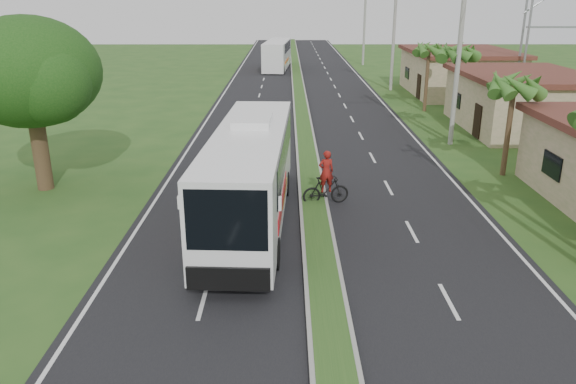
{
  "coord_description": "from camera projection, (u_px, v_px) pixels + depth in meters",
  "views": [
    {
      "loc": [
        -1.12,
        -14.01,
        8.23
      ],
      "look_at": [
        -1.07,
        4.34,
        1.8
      ],
      "focal_mm": 35.0,
      "sensor_mm": 36.0,
      "label": 1
    }
  ],
  "objects": [
    {
      "name": "ground",
      "position": [
        326.0,
        302.0,
        15.95
      ],
      "size": [
        180.0,
        180.0,
        0.0
      ],
      "primitive_type": "plane",
      "color": "#29501D",
      "rests_on": "ground"
    },
    {
      "name": "road_asphalt",
      "position": [
        305.0,
        136.0,
        34.82
      ],
      "size": [
        14.0,
        160.0,
        0.02
      ],
      "primitive_type": "cube",
      "color": "black",
      "rests_on": "ground"
    },
    {
      "name": "median_strip",
      "position": [
        305.0,
        134.0,
        34.79
      ],
      "size": [
        1.2,
        160.0,
        0.18
      ],
      "color": "gray",
      "rests_on": "ground"
    },
    {
      "name": "lane_edge_left",
      "position": [
        197.0,
        136.0,
        34.81
      ],
      "size": [
        0.12,
        160.0,
        0.01
      ],
      "primitive_type": "cube",
      "color": "silver",
      "rests_on": "ground"
    },
    {
      "name": "lane_edge_right",
      "position": [
        412.0,
        136.0,
        34.84
      ],
      "size": [
        0.12,
        160.0,
        0.01
      ],
      "primitive_type": "cube",
      "color": "silver",
      "rests_on": "ground"
    },
    {
      "name": "shop_mid",
      "position": [
        521.0,
        101.0,
        36.13
      ],
      "size": [
        7.6,
        10.6,
        3.67
      ],
      "color": "tan",
      "rests_on": "ground"
    },
    {
      "name": "shop_far",
      "position": [
        458.0,
        72.0,
        49.32
      ],
      "size": [
        8.6,
        11.6,
        3.82
      ],
      "color": "tan",
      "rests_on": "ground"
    },
    {
      "name": "palm_verge_b",
      "position": [
        514.0,
        85.0,
        25.86
      ],
      "size": [
        2.4,
        2.4,
        5.05
      ],
      "color": "#473321",
      "rests_on": "ground"
    },
    {
      "name": "palm_verge_c",
      "position": [
        459.0,
        53.0,
        32.21
      ],
      "size": [
        2.4,
        2.4,
        5.85
      ],
      "color": "#473321",
      "rests_on": "ground"
    },
    {
      "name": "palm_verge_d",
      "position": [
        429.0,
        49.0,
        40.89
      ],
      "size": [
        2.4,
        2.4,
        5.25
      ],
      "color": "#473321",
      "rests_on": "ground"
    },
    {
      "name": "shade_tree",
      "position": [
        27.0,
        76.0,
        23.71
      ],
      "size": [
        6.3,
        6.0,
        7.54
      ],
      "color": "#473321",
      "rests_on": "ground"
    },
    {
      "name": "utility_pole_b",
      "position": [
        460.0,
        34.0,
        30.89
      ],
      "size": [
        3.2,
        0.28,
        12.0
      ],
      "color": "gray",
      "rests_on": "ground"
    },
    {
      "name": "utility_pole_c",
      "position": [
        394.0,
        26.0,
        49.96
      ],
      "size": [
        1.6,
        0.28,
        11.0
      ],
      "color": "gray",
      "rests_on": "ground"
    },
    {
      "name": "utility_pole_d",
      "position": [
        365.0,
        20.0,
        68.92
      ],
      "size": [
        1.6,
        0.28,
        10.5
      ],
      "color": "gray",
      "rests_on": "ground"
    },
    {
      "name": "coach_bus_main",
      "position": [
        251.0,
        169.0,
        20.89
      ],
      "size": [
        3.05,
        12.12,
        3.88
      ],
      "rotation": [
        0.0,
        0.0,
        -0.05
      ],
      "color": "white",
      "rests_on": "ground"
    },
    {
      "name": "coach_bus_far",
      "position": [
        277.0,
        53.0,
        66.03
      ],
      "size": [
        3.28,
        11.33,
        3.25
      ],
      "rotation": [
        0.0,
        0.0,
        -0.08
      ],
      "color": "white",
      "rests_on": "ground"
    },
    {
      "name": "motorcyclist",
      "position": [
        326.0,
        186.0,
        23.19
      ],
      "size": [
        2.05,
        0.98,
        2.31
      ],
      "rotation": [
        0.0,
        0.0,
        0.22
      ],
      "color": "black",
      "rests_on": "ground"
    }
  ]
}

